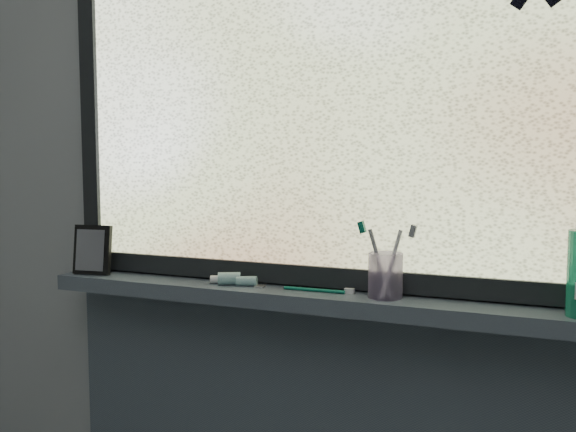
# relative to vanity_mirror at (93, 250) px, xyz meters

# --- Properties ---
(wall_back) EXTENTS (3.00, 0.01, 2.50)m
(wall_back) POSITION_rel_vanity_mirror_xyz_m (0.73, 0.09, 0.16)
(wall_back) COLOR #9EA3A8
(wall_back) RESTS_ON ground
(windowsill) EXTENTS (1.62, 0.14, 0.04)m
(windowsill) POSITION_rel_vanity_mirror_xyz_m (0.73, 0.02, -0.09)
(windowsill) COLOR #485360
(windowsill) RESTS_ON wall_back
(window_pane) EXTENTS (1.50, 0.01, 1.00)m
(window_pane) POSITION_rel_vanity_mirror_xyz_m (0.73, 0.07, 0.44)
(window_pane) COLOR silver
(window_pane) RESTS_ON wall_back
(frame_bottom) EXTENTS (1.60, 0.03, 0.05)m
(frame_bottom) POSITION_rel_vanity_mirror_xyz_m (0.73, 0.07, -0.04)
(frame_bottom) COLOR black
(frame_bottom) RESTS_ON windowsill
(frame_left) EXTENTS (0.05, 0.03, 1.10)m
(frame_left) POSITION_rel_vanity_mirror_xyz_m (-0.05, 0.07, 0.44)
(frame_left) COLOR black
(frame_left) RESTS_ON wall_back
(vanity_mirror) EXTENTS (0.12, 0.07, 0.14)m
(vanity_mirror) POSITION_rel_vanity_mirror_xyz_m (0.00, 0.00, 0.00)
(vanity_mirror) COLOR black
(vanity_mirror) RESTS_ON windowsill
(toothpaste_tube) EXTENTS (0.18, 0.11, 0.03)m
(toothpaste_tube) POSITION_rel_vanity_mirror_xyz_m (0.44, 0.01, -0.05)
(toothpaste_tube) COLOR silver
(toothpaste_tube) RESTS_ON windowsill
(toothbrush_cup) EXTENTS (0.08, 0.08, 0.10)m
(toothbrush_cup) POSITION_rel_vanity_mirror_xyz_m (0.83, 0.02, -0.02)
(toothbrush_cup) COLOR #BDA1D5
(toothbrush_cup) RESTS_ON windowsill
(toothbrush_lying) EXTENTS (0.19, 0.02, 0.01)m
(toothbrush_lying) POSITION_rel_vanity_mirror_xyz_m (0.65, 0.02, -0.06)
(toothbrush_lying) COLOR #0B6850
(toothbrush_lying) RESTS_ON windowsill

